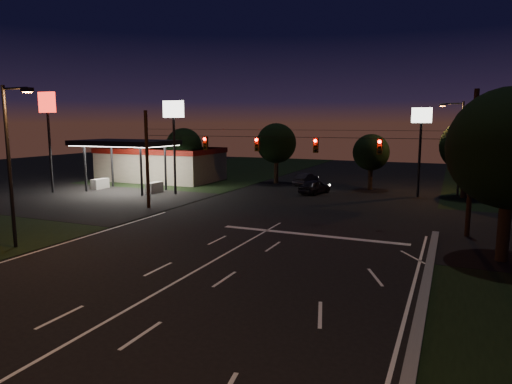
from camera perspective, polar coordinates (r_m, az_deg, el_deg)
The scene contains 20 objects.
ground at distance 20.27m, azimuth -11.25°, elevation -11.69°, with size 140.00×140.00×0.00m, color black.
cross_street_left at distance 44.76m, azimuth -20.72°, elevation -0.92°, with size 20.00×16.00×0.02m, color black.
center_line at distance 16.13m, azimuth -24.07°, elevation -17.77°, with size 0.14×40.00×0.01m, color silver.
stop_bar at distance 29.04m, azimuth 6.88°, elevation -5.34°, with size 12.00×0.50×0.01m, color silver.
utility_pole_right at distance 31.34m, azimuth 24.84°, elevation -5.06°, with size 0.30×0.30×9.00m, color black.
utility_pole_left at distance 38.85m, azimuth -13.24°, elevation -1.97°, with size 0.28×0.28×8.00m, color black.
signal_span at distance 32.46m, azimuth 3.72°, elevation 5.99°, with size 24.00×0.40×1.56m.
gas_station at distance 56.65m, azimuth -12.05°, elevation 3.77°, with size 14.20×16.10×5.25m.
pole_sign_left_near at distance 45.09m, azimuth -10.25°, elevation 8.48°, with size 2.20×0.30×9.10m.
pole_sign_left_far at distance 49.93m, azimuth -24.58°, elevation 8.57°, with size 2.00×0.30×10.00m.
pole_sign_right at distance 45.65m, azimuth 19.92°, elevation 7.17°, with size 1.80×0.30×8.40m.
street_light_left at distance 28.36m, azimuth -28.23°, elevation 4.09°, with size 2.20×0.35×9.00m.
street_light_right_far at distance 47.57m, azimuth 23.92°, elevation 5.79°, with size 2.20×0.35×9.00m.
tree_right_near at distance 25.87m, azimuth 29.22°, elevation 4.64°, with size 6.00×6.00×8.76m.
tree_far_a at distance 54.14m, azimuth -8.92°, elevation 5.62°, with size 4.20×4.20×6.42m.
tree_far_b at distance 53.22m, azimuth 2.62°, elevation 6.05°, with size 4.60×4.60×6.98m.
tree_far_c at distance 49.39m, azimuth 14.23°, elevation 4.77°, with size 3.80×3.80×5.86m.
tree_far_d at distance 46.74m, azimuth 24.86°, elevation 5.18°, with size 4.80×4.80×7.30m.
car_oncoming_a at distance 45.85m, azimuth 7.34°, elevation 0.68°, with size 1.67×4.14×1.41m, color black.
car_oncoming_b at distance 52.23m, azimuth 6.23°, elevation 1.64°, with size 1.45×4.16×1.37m, color black.
Camera 1 is at (10.98, -15.54, 6.97)m, focal length 32.00 mm.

